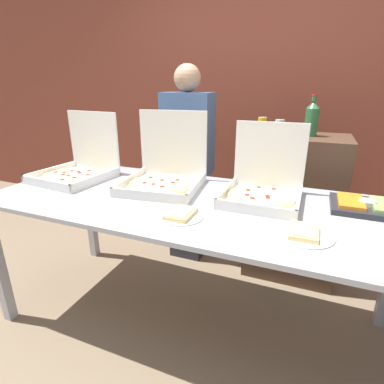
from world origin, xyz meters
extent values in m
plane|color=#847056|center=(0.00, 0.00, 0.00)|extent=(16.00, 16.00, 0.00)
cube|color=brown|center=(0.00, 1.70, 1.40)|extent=(10.00, 0.06, 2.80)
cube|color=#A8AAB2|center=(0.00, 0.00, 0.84)|extent=(2.37, 0.96, 0.02)
cube|color=#A8AAB2|center=(-1.14, 0.43, 0.42)|extent=(0.06, 0.06, 0.83)
cube|color=silver|center=(-0.25, 0.12, 0.87)|extent=(0.52, 0.52, 0.02)
cube|color=silver|center=(-0.23, -0.10, 0.90)|extent=(0.46, 0.07, 0.04)
cube|color=silver|center=(-0.48, 0.09, 0.90)|extent=(0.07, 0.46, 0.04)
cube|color=silver|center=(-0.03, 0.15, 0.90)|extent=(0.07, 0.46, 0.04)
cube|color=silver|center=(-0.28, 0.36, 1.10)|extent=(0.46, 0.07, 0.44)
cylinder|color=#E5C17A|center=(-0.25, 0.12, 0.89)|extent=(0.41, 0.41, 0.02)
cylinder|color=beige|center=(-0.25, 0.12, 0.90)|extent=(0.35, 0.35, 0.00)
cylinder|color=maroon|center=(-0.18, 0.14, 0.90)|extent=(0.03, 0.03, 0.00)
cylinder|color=maroon|center=(-0.18, 0.20, 0.90)|extent=(0.03, 0.03, 0.00)
cylinder|color=maroon|center=(-0.27, 0.16, 0.90)|extent=(0.03, 0.03, 0.00)
cylinder|color=maroon|center=(-0.37, 0.18, 0.90)|extent=(0.03, 0.03, 0.00)
cylinder|color=maroon|center=(-0.35, 0.06, 0.90)|extent=(0.03, 0.03, 0.00)
cylinder|color=maroon|center=(-0.28, 0.06, 0.90)|extent=(0.03, 0.03, 0.00)
cylinder|color=maroon|center=(-0.21, 0.04, 0.90)|extent=(0.03, 0.03, 0.00)
cube|color=silver|center=(0.36, 0.13, 0.87)|extent=(0.42, 0.42, 0.02)
cube|color=silver|center=(0.36, -0.08, 0.90)|extent=(0.42, 0.02, 0.04)
cube|color=silver|center=(0.16, 0.12, 0.90)|extent=(0.02, 0.42, 0.04)
cube|color=silver|center=(0.56, 0.13, 0.90)|extent=(0.02, 0.42, 0.04)
cube|color=silver|center=(0.36, 0.34, 1.08)|extent=(0.42, 0.02, 0.40)
cylinder|color=#E5C17A|center=(0.36, 0.13, 0.89)|extent=(0.37, 0.37, 0.02)
cylinder|color=beige|center=(0.36, 0.13, 0.90)|extent=(0.32, 0.32, 0.00)
cylinder|color=maroon|center=(0.40, 0.12, 0.90)|extent=(0.03, 0.03, 0.00)
cylinder|color=maroon|center=(0.42, 0.25, 0.90)|extent=(0.03, 0.03, 0.00)
cylinder|color=maroon|center=(0.33, 0.25, 0.90)|extent=(0.03, 0.03, 0.00)
cylinder|color=maroon|center=(0.28, 0.17, 0.90)|extent=(0.03, 0.03, 0.00)
cylinder|color=maroon|center=(0.29, 0.09, 0.90)|extent=(0.03, 0.03, 0.00)
cylinder|color=maroon|center=(0.33, 0.05, 0.90)|extent=(0.03, 0.03, 0.00)
cylinder|color=maroon|center=(0.41, 0.09, 0.90)|extent=(0.03, 0.03, 0.00)
cube|color=silver|center=(-0.91, 0.06, 0.87)|extent=(0.48, 0.48, 0.02)
cube|color=silver|center=(-0.93, -0.16, 0.90)|extent=(0.44, 0.05, 0.04)
cube|color=silver|center=(-1.12, 0.07, 0.90)|extent=(0.05, 0.44, 0.04)
cube|color=silver|center=(-0.70, 0.04, 0.90)|extent=(0.05, 0.44, 0.04)
cube|color=silver|center=(-0.89, 0.29, 1.09)|extent=(0.44, 0.05, 0.42)
cylinder|color=#E5C17A|center=(-0.91, 0.06, 0.89)|extent=(0.39, 0.39, 0.02)
cylinder|color=beige|center=(-0.91, 0.06, 0.90)|extent=(0.34, 0.34, 0.00)
cylinder|color=maroon|center=(-0.80, 0.07, 0.90)|extent=(0.03, 0.03, 0.00)
cylinder|color=maroon|center=(-0.88, 0.09, 0.90)|extent=(0.03, 0.03, 0.00)
cylinder|color=maroon|center=(-0.86, 0.16, 0.90)|extent=(0.03, 0.03, 0.00)
cylinder|color=maroon|center=(-0.91, 0.12, 0.90)|extent=(0.03, 0.03, 0.00)
cylinder|color=maroon|center=(-0.96, 0.11, 0.90)|extent=(0.03, 0.03, 0.00)
cylinder|color=maroon|center=(-0.99, 0.06, 0.90)|extent=(0.03, 0.03, 0.00)
cylinder|color=maroon|center=(-1.05, 0.04, 0.90)|extent=(0.03, 0.03, 0.00)
cylinder|color=maroon|center=(-0.96, 0.02, 0.90)|extent=(0.03, 0.03, 0.00)
cylinder|color=maroon|center=(-0.90, 0.01, 0.90)|extent=(0.03, 0.03, 0.00)
cylinder|color=maroon|center=(-0.87, -0.08, 0.90)|extent=(0.03, 0.03, 0.00)
cylinder|color=maroon|center=(-0.83, -0.01, 0.90)|extent=(0.03, 0.03, 0.00)
cylinder|color=white|center=(0.61, -0.20, 0.86)|extent=(0.26, 0.26, 0.01)
cube|color=#E5C17A|center=(0.61, -0.20, 0.87)|extent=(0.12, 0.17, 0.02)
cube|color=beige|center=(0.61, -0.22, 0.89)|extent=(0.09, 0.12, 0.01)
cylinder|color=white|center=(0.03, -0.23, 0.86)|extent=(0.23, 0.23, 0.01)
cube|color=#E5C17A|center=(0.03, -0.23, 0.87)|extent=(0.12, 0.17, 0.02)
cube|color=beige|center=(0.03, -0.24, 0.89)|extent=(0.09, 0.12, 0.01)
cube|color=#28282D|center=(0.90, 0.21, 0.87)|extent=(0.35, 0.28, 0.03)
cube|color=orange|center=(0.82, 0.21, 0.90)|extent=(0.12, 0.23, 0.02)
cylinder|color=white|center=(0.90, 0.21, 0.90)|extent=(0.08, 0.08, 0.02)
cube|color=#4C3323|center=(0.52, 0.86, 0.56)|extent=(0.68, 0.48, 1.13)
cylinder|color=#2D6638|center=(0.57, 0.86, 1.22)|extent=(0.09, 0.09, 0.19)
cone|color=#2D6638|center=(0.57, 0.86, 1.34)|extent=(0.09, 0.09, 0.05)
cylinder|color=#2D6638|center=(0.57, 0.86, 1.39)|extent=(0.03, 0.03, 0.03)
cylinder|color=red|center=(0.57, 0.86, 1.41)|extent=(0.04, 0.04, 0.01)
cylinder|color=silver|center=(0.37, 0.71, 1.19)|extent=(0.07, 0.07, 0.12)
cylinder|color=silver|center=(0.37, 0.71, 1.25)|extent=(0.06, 0.06, 0.00)
cylinder|color=gold|center=(0.23, 0.82, 1.19)|extent=(0.07, 0.07, 0.12)
cylinder|color=silver|center=(0.23, 0.82, 1.25)|extent=(0.06, 0.06, 0.00)
cube|color=#2D2D38|center=(-0.35, 0.77, 0.39)|extent=(0.28, 0.20, 0.78)
cube|color=#4C6B99|center=(-0.35, 0.77, 1.10)|extent=(0.40, 0.22, 0.64)
sphere|color=tan|center=(-0.35, 0.77, 1.52)|extent=(0.21, 0.21, 0.21)
camera|label=1|loc=(0.59, -1.47, 1.47)|focal=28.00mm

